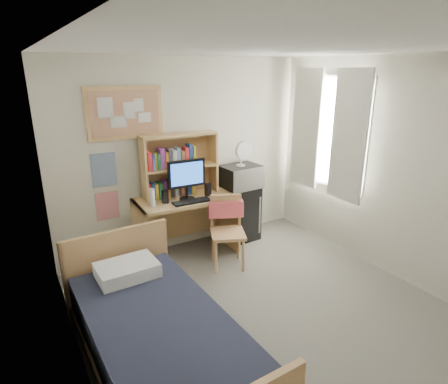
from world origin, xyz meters
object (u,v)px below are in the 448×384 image
speaker_left (165,197)px  speaker_right (208,190)px  bulletin_board (125,113)px  desk_chair (228,233)px  monitor (187,180)px  desk_fan (241,155)px  mini_fridge (239,212)px  bed (161,348)px  microwave (241,176)px  desk (187,226)px

speaker_left → speaker_right: size_ratio=1.00×
bulletin_board → desk_chair: size_ratio=1.02×
monitor → desk_fan: size_ratio=1.64×
speaker_left → mini_fridge: bearing=8.5°
mini_fridge → bed: mini_fridge is taller
bulletin_board → monitor: 1.11m
speaker_right → microwave: size_ratio=0.31×
mini_fridge → bed: (-2.00, -1.94, -0.12)m
bulletin_board → desk_chair: 1.94m
mini_fridge → monitor: (-0.90, -0.15, 0.68)m
speaker_right → desk_fan: size_ratio=0.52×
speaker_left → desk_fan: bearing=7.5°
bed → desk_fan: 2.95m
desk → mini_fridge: (0.90, 0.09, -0.01)m
desk_chair → speaker_left: bearing=163.5°
bulletin_board → microwave: (1.52, -0.26, -0.96)m
speaker_left → bulletin_board: bearing=131.2°
desk_fan → microwave: bearing=0.0°
monitor → desk_fan: 0.94m
monitor → speaker_left: 0.35m
mini_fridge → microwave: microwave is taller
bulletin_board → speaker_left: 1.13m
mini_fridge → desk_fan: 0.88m
microwave → mini_fridge: bearing=90.0°
desk → monitor: monitor is taller
bulletin_board → microwave: size_ratio=1.72×
monitor → bed: bearing=-119.5°
mini_fridge → speaker_left: speaker_left is taller
desk_chair → monitor: (-0.32, 0.50, 0.62)m
desk_chair → desk_fan: size_ratio=2.84×
monitor → desk: bearing=90.0°
mini_fridge → bed: 2.79m
bulletin_board → microwave: bearing=-9.9°
bulletin_board → speaker_right: bulletin_board is taller
desk_chair → speaker_left: size_ratio=5.45×
desk → microwave: (0.90, 0.07, 0.56)m
mini_fridge → speaker_left: bearing=-176.5°
monitor → speaker_left: monitor is taller
bulletin_board → monitor: bearing=-32.6°
mini_fridge → monitor: bearing=-173.7°
desk → desk_chair: size_ratio=1.42×
mini_fridge → speaker_left: 1.31m
monitor → speaker_left: size_ratio=3.15×
speaker_left → speaker_right: same height
monitor → bulletin_board: bearing=149.3°
desk_chair → desk: bearing=142.4°
desk → desk_fan: (0.90, 0.07, 0.88)m
desk_chair → speaker_left: (-0.62, 0.51, 0.44)m
desk_chair → microwave: bearing=69.7°
bulletin_board → mini_fridge: bearing=-9.1°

